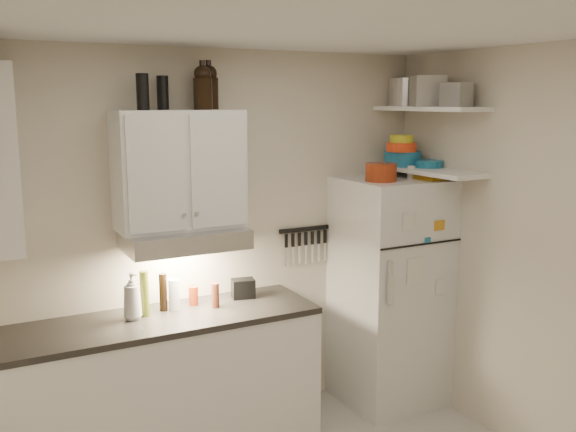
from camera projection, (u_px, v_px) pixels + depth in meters
name	position (u px, v px, depth m)	size (l,w,h in m)	color
ceiling	(332.00, 21.00, 2.90)	(3.20, 3.00, 0.02)	white
back_wall	(215.00, 241.00, 4.44)	(3.20, 0.02, 2.60)	beige
right_wall	(556.00, 261.00, 3.87)	(0.02, 3.00, 2.60)	beige
base_cabinet	(155.00, 391.00, 4.07)	(2.10, 0.60, 0.88)	white
countertop	(152.00, 322.00, 3.99)	(2.10, 0.62, 0.04)	#292623
upper_cabinet	(179.00, 170.00, 4.06)	(0.80, 0.33, 0.75)	white
range_hood	(185.00, 239.00, 4.08)	(0.76, 0.46, 0.12)	silver
fridge	(390.00, 291.00, 4.79)	(0.70, 0.68, 1.70)	silver
shelf_hi	(430.00, 109.00, 4.53)	(0.30, 0.95, 0.03)	white
shelf_lo	(427.00, 171.00, 4.61)	(0.30, 0.95, 0.03)	white
knife_strip	(305.00, 229.00, 4.74)	(0.42, 0.02, 0.03)	black
dutch_oven	(381.00, 172.00, 4.48)	(0.22, 0.22, 0.13)	maroon
book_stack	(430.00, 174.00, 4.59)	(0.17, 0.22, 0.07)	orange
spice_jar	(411.00, 172.00, 4.63)	(0.06, 0.06, 0.09)	silver
stock_pot	(408.00, 92.00, 4.84)	(0.29, 0.29, 0.21)	silver
tin_a	(428.00, 91.00, 4.46)	(0.21, 0.19, 0.21)	#AAAAAD
tin_b	(456.00, 95.00, 4.26)	(0.16, 0.16, 0.16)	#AAAAAD
bowl_teal	(402.00, 158.00, 4.79)	(0.28, 0.28, 0.11)	#1A6B92
bowl_orange	(401.00, 147.00, 4.73)	(0.22, 0.22, 0.07)	#EC3E16
bowl_yellow	(402.00, 139.00, 4.72)	(0.17, 0.17, 0.06)	gold
plates	(428.00, 164.00, 4.69)	(0.21, 0.21, 0.05)	#1A6B92
growler_a	(203.00, 87.00, 3.96)	(0.12, 0.12, 0.28)	black
growler_b	(209.00, 87.00, 4.12)	(0.12, 0.12, 0.29)	black
thermos_a	(163.00, 93.00, 3.97)	(0.07, 0.07, 0.21)	black
thermos_b	(143.00, 92.00, 3.83)	(0.07, 0.07, 0.22)	black
soap_bottle	(132.00, 293.00, 3.95)	(0.13, 0.13, 0.33)	white
pepper_mill	(215.00, 295.00, 4.19)	(0.05, 0.05, 0.16)	#602C1C
oil_bottle	(145.00, 294.00, 4.02)	(0.06, 0.06, 0.29)	#596318
vinegar_bottle	(163.00, 292.00, 4.12)	(0.05, 0.05, 0.25)	black
clear_bottle	(174.00, 295.00, 4.13)	(0.07, 0.07, 0.20)	silver
red_jar	(193.00, 296.00, 4.25)	(0.06, 0.06, 0.13)	maroon
caddy	(243.00, 288.00, 4.40)	(0.15, 0.11, 0.13)	black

